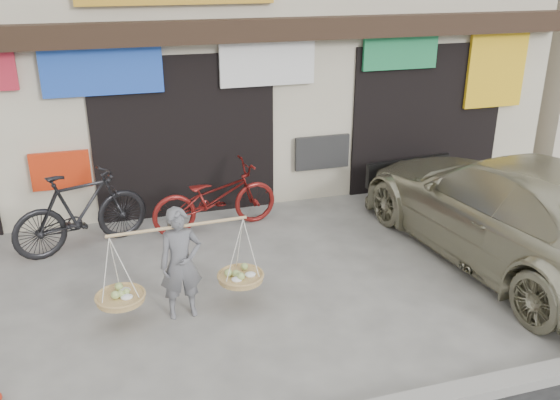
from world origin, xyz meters
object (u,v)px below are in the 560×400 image
object	(u,v)px
street_vendor	(181,268)
bike_1	(81,211)
suv	(511,210)
bike_2	(215,197)

from	to	relation	value
street_vendor	bike_1	bearing A→B (deg)	114.59
bike_1	suv	size ratio (longest dim) A/B	0.37
suv	bike_2	bearing A→B (deg)	-36.18
bike_2	street_vendor	bearing A→B (deg)	151.82
street_vendor	suv	bearing A→B (deg)	-1.18
street_vendor	bike_2	distance (m)	2.56
bike_1	street_vendor	bearing A→B (deg)	-172.64
street_vendor	suv	xyz separation A→B (m)	(4.71, 0.12, 0.14)
bike_1	bike_2	bearing A→B (deg)	-106.37
bike_1	suv	bearing A→B (deg)	-130.00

